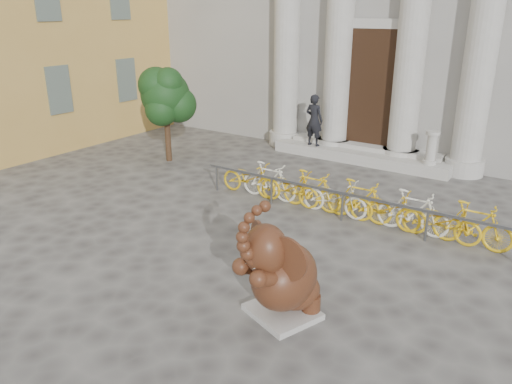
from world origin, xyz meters
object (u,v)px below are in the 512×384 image
Objects in this scene: bike_rack at (346,198)px; tree at (166,96)px; pedestrian at (314,120)px; elephant_statue at (282,275)px.

bike_rack is 2.59× the size of tree.
pedestrian reaches higher than bike_rack.
bike_rack is (-0.87, 4.44, -0.27)m from elephant_statue.
pedestrian is at bearing 135.21° from elephant_statue.
elephant_statue is 1.20× the size of pedestrian.
tree reaches higher than pedestrian.
bike_rack is at bearing 130.22° from pedestrian.
bike_rack is at bearing -9.11° from tree.
elephant_statue is 9.64m from tree.
elephant_statue is at bearing -35.58° from tree.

